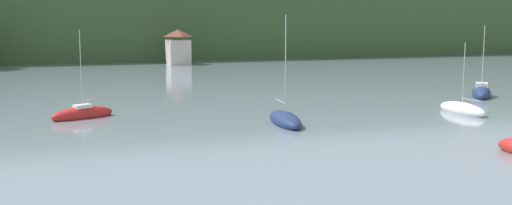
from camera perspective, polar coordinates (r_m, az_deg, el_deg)
wooded_hillside at (r=128.72m, az=-16.67°, el=7.41°), size 352.00×61.32×31.44m
shore_building_westcentral at (r=89.57m, az=-7.70°, el=5.41°), size 3.33×4.29×5.35m
sailboat_far_0 at (r=39.81m, az=-16.75°, el=-1.11°), size 4.48×2.90×6.15m
sailboat_mid_2 at (r=35.95m, az=2.90°, el=-1.75°), size 2.20×5.29×7.05m
sailboat_mid_4 at (r=42.78m, az=19.70°, el=-0.67°), size 1.31×4.59×5.22m
sailboat_far_6 at (r=53.07m, az=21.39°, el=0.91°), size 4.60×5.11×6.46m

